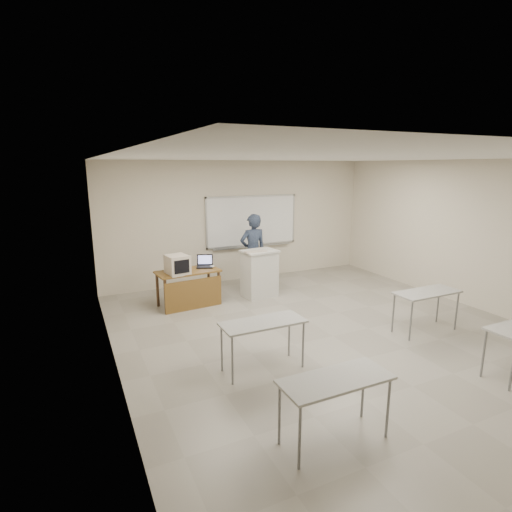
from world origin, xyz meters
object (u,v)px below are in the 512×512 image
whiteboard (252,222)px  mouse (212,266)px  crt_monitor (177,264)px  instructor_desk (190,283)px  podium (259,273)px  laptop (204,264)px  presenter (253,252)px  keyboard (256,251)px

whiteboard → mouse: 2.15m
whiteboard → crt_monitor: size_ratio=5.37×
instructor_desk → podium: bearing=-5.0°
laptop → presenter: size_ratio=0.19×
keyboard → presenter: presenter is taller
presenter → keyboard: bearing=69.0°
instructor_desk → podium: podium is taller
instructor_desk → presenter: 1.86m
whiteboard → podium: bearing=-108.8°
crt_monitor → keyboard: (1.70, -0.10, 0.13)m
laptop → presenter: bearing=35.8°
podium → instructor_desk: bearing=174.5°
whiteboard → presenter: bearing=-113.6°
whiteboard → instructor_desk: (-2.10, -1.48, -0.96)m
whiteboard → instructor_desk: size_ratio=1.94×
instructor_desk → mouse: mouse is taller
podium → laptop: 1.26m
whiteboard → podium: 1.82m
whiteboard → podium: (-0.50, -1.47, -0.95)m
crt_monitor → mouse: (0.80, 0.17, -0.17)m
podium → presenter: presenter is taller
whiteboard → presenter: whiteboard is taller
podium → mouse: bearing=166.1°
mouse → podium: bearing=-30.7°
presenter → laptop: bearing=14.2°
laptop → presenter: presenter is taller
whiteboard → crt_monitor: whiteboard is taller
instructor_desk → crt_monitor: 0.49m
mouse → crt_monitor: bearing=169.7°
crt_monitor → instructor_desk: bearing=-5.4°
instructor_desk → presenter: presenter is taller
presenter → podium: bearing=78.3°
instructor_desk → laptop: bearing=28.2°
laptop → mouse: laptop is taller
instructor_desk → laptop: laptop is taller
crt_monitor → mouse: 0.84m
mouse → keyboard: bearing=-39.3°
crt_monitor → presenter: size_ratio=0.26×
laptop → whiteboard: bearing=56.8°
podium → keyboard: size_ratio=2.17×
instructor_desk → mouse: size_ratio=11.74×
whiteboard → keyboard: 1.77m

